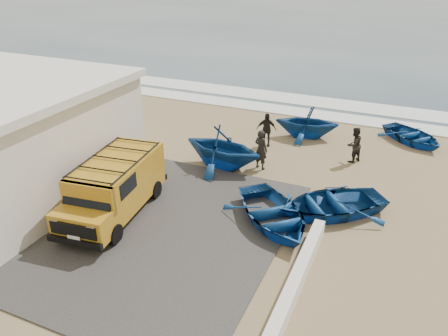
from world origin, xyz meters
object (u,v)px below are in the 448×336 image
(fisherman_front, at_px, (261,150))
(boat_far_right, at_px, (412,136))
(van, at_px, (114,185))
(fisherman_back, at_px, (266,130))
(fisherman_middle, at_px, (354,145))
(parapet, at_px, (296,281))
(boat_mid_left, at_px, (222,147))
(boat_near_left, at_px, (273,214))
(boat_far_left, at_px, (307,122))
(boat_near_right, at_px, (331,203))

(fisherman_front, bearing_deg, boat_far_right, -117.29)
(van, xyz_separation_m, fisherman_back, (2.99, 8.17, -0.31))
(van, distance_m, fisherman_middle, 10.79)
(parapet, xyz_separation_m, boat_mid_left, (-5.13, 6.42, 0.69))
(boat_far_right, xyz_separation_m, fisherman_back, (-6.64, -3.32, 0.48))
(boat_near_left, height_order, boat_far_left, boat_far_left)
(van, bearing_deg, boat_near_right, 16.58)
(boat_far_right, distance_m, fisherman_front, 8.44)
(van, bearing_deg, boat_far_right, 43.29)
(van, bearing_deg, fisherman_middle, 41.14)
(boat_near_right, bearing_deg, boat_far_right, 126.23)
(van, relative_size, boat_far_left, 1.62)
(fisherman_front, height_order, fisherman_middle, fisherman_front)
(boat_near_left, bearing_deg, fisherman_back, 68.30)
(boat_near_right, xyz_separation_m, boat_far_right, (2.41, 8.38, -0.07))
(boat_far_left, height_order, fisherman_back, boat_far_left)
(boat_near_right, distance_m, fisherman_front, 4.43)
(boat_far_left, bearing_deg, van, -34.74)
(boat_near_right, bearing_deg, parapet, -38.97)
(boat_near_left, distance_m, fisherman_front, 4.47)
(parapet, height_order, fisherman_back, fisherman_back)
(parapet, height_order, boat_far_right, boat_far_right)
(boat_near_left, xyz_separation_m, fisherman_back, (-2.49, 6.58, 0.42))
(fisherman_front, bearing_deg, parapet, 135.32)
(van, distance_m, boat_far_right, 15.02)
(parapet, xyz_separation_m, boat_near_right, (0.10, 4.47, 0.14))
(van, distance_m, fisherman_front, 6.67)
(fisherman_front, bearing_deg, van, 75.77)
(parapet, bearing_deg, van, 169.24)
(boat_near_left, distance_m, fisherman_back, 7.05)
(boat_mid_left, bearing_deg, van, 165.77)
(parapet, distance_m, fisherman_middle, 9.37)
(boat_near_right, bearing_deg, fisherman_back, -177.78)
(fisherman_middle, bearing_deg, boat_near_right, 34.81)
(parapet, xyz_separation_m, fisherman_front, (-3.53, 6.97, 0.63))
(fisherman_front, bearing_deg, boat_near_right, 163.88)
(boat_near_left, relative_size, boat_far_right, 1.18)
(boat_near_left, height_order, fisherman_back, fisherman_back)
(boat_far_left, xyz_separation_m, fisherman_front, (-0.96, -4.41, 0.07))
(boat_far_left, bearing_deg, boat_far_right, 95.84)
(boat_near_left, bearing_deg, boat_near_right, -1.29)
(fisherman_middle, relative_size, fisherman_back, 0.98)
(boat_near_right, distance_m, boat_far_left, 7.42)
(van, bearing_deg, parapet, -17.48)
(fisherman_front, bearing_deg, boat_mid_left, 37.22)
(boat_near_left, relative_size, boat_far_left, 1.26)
(fisherman_front, height_order, fisherman_back, fisherman_front)
(van, bearing_deg, boat_far_left, 58.81)
(parapet, height_order, boat_far_left, boat_far_left)
(boat_far_left, bearing_deg, fisherman_middle, 42.56)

